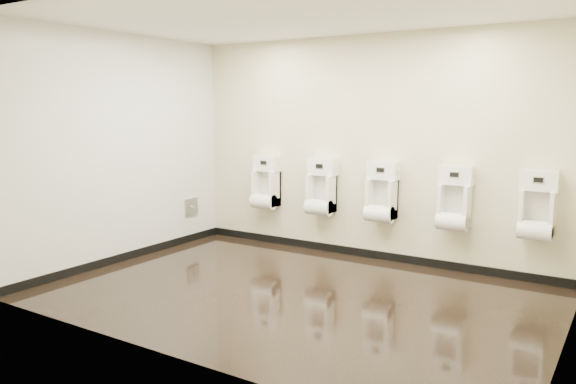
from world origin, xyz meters
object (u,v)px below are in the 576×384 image
at_px(access_panel, 191,207).
at_px(urinal_4, 537,210).
at_px(urinal_0, 266,186).
at_px(urinal_1, 321,191).
at_px(urinal_2, 381,196).
at_px(urinal_3, 454,203).

xyz_separation_m(access_panel, urinal_4, (4.50, 0.42, 0.33)).
xyz_separation_m(urinal_0, urinal_4, (3.49, 0.00, 0.00)).
relative_size(urinal_1, urinal_4, 1.00).
distance_m(urinal_1, urinal_2, 0.85).
height_order(urinal_1, urinal_2, same).
distance_m(urinal_0, urinal_3, 2.62).
distance_m(urinal_0, urinal_4, 3.49).
relative_size(urinal_2, urinal_3, 1.00).
bearing_deg(access_panel, urinal_4, 5.34).
relative_size(access_panel, urinal_1, 0.34).
xyz_separation_m(urinal_0, urinal_2, (1.72, 0.00, 0.00)).
relative_size(urinal_0, urinal_2, 1.00).
relative_size(urinal_3, urinal_4, 1.00).
distance_m(urinal_2, urinal_3, 0.89).
distance_m(urinal_0, urinal_2, 1.72).
height_order(access_panel, urinal_2, urinal_2).
relative_size(urinal_1, urinal_2, 1.00).
height_order(access_panel, urinal_0, urinal_0).
bearing_deg(urinal_0, urinal_2, 0.00).
bearing_deg(urinal_3, urinal_4, 0.00).
bearing_deg(access_panel, urinal_2, 8.76).
bearing_deg(urinal_3, urinal_1, 180.00).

